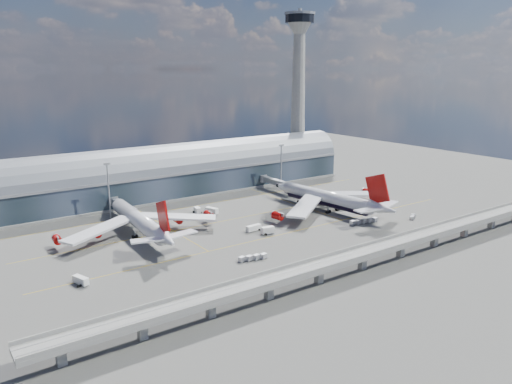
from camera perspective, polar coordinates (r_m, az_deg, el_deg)
ground at (r=216.23m, az=1.33°, el=-4.16°), size 500.00×500.00×0.00m
taxi_lines at (r=233.58m, az=-1.89°, el=-2.78°), size 200.00×80.12×0.01m
terminal at (r=277.94m, az=-8.24°, el=2.19°), size 200.00×30.00×28.00m
control_tower at (r=323.81m, az=4.86°, el=11.12°), size 19.00×19.00×103.00m
guideway at (r=175.80m, az=12.10°, el=-6.97°), size 220.00×8.50×7.20m
floodlight_mast_left at (r=237.96m, az=-16.48°, el=0.35°), size 3.00×0.70×25.70m
floodlight_mast_right at (r=284.70m, az=2.89°, el=3.07°), size 3.00×0.70×25.70m
airliner_left at (r=210.30m, az=-13.10°, el=-3.28°), size 67.82×71.25×21.71m
airliner_right at (r=243.38m, az=8.39°, el=-0.77°), size 70.09×73.29×23.25m
jet_bridge_left at (r=239.80m, az=-15.10°, el=-1.54°), size 4.40×28.00×7.25m
jet_bridge_right at (r=279.86m, az=2.38°, el=1.11°), size 4.40×32.00×7.25m
service_truck_0 at (r=171.13m, az=-19.41°, el=-9.49°), size 3.97×6.55×2.58m
service_truck_1 at (r=208.48m, az=1.34°, el=-4.40°), size 5.67×3.44×3.07m
service_truck_2 at (r=212.20m, az=-0.29°, el=-4.13°), size 7.20×2.65×2.56m
service_truck_3 at (r=255.70m, az=7.31°, el=-1.11°), size 2.33×5.36×2.57m
service_truck_4 at (r=239.90m, az=-6.72°, el=-2.07°), size 3.08×5.15×2.80m
service_truck_5 at (r=237.51m, az=-5.09°, el=-2.15°), size 4.58×6.87×3.10m
cargo_train_0 at (r=180.79m, az=-0.38°, el=-7.52°), size 11.17×4.20×1.84m
cargo_train_1 at (r=227.51m, az=12.21°, el=-3.29°), size 14.54×4.60×1.92m
cargo_train_2 at (r=240.84m, az=17.45°, el=-2.73°), size 6.42×4.37×1.47m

